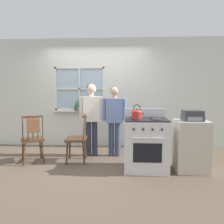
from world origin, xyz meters
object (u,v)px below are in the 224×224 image
at_px(chair_by_window, 32,140).
at_px(kettle, 137,114).
at_px(person_teen_center, 114,116).
at_px(stereo, 192,116).
at_px(potted_plant, 77,107).
at_px(stove, 146,144).
at_px(person_elderly_left, 91,113).
at_px(side_counter, 191,146).
at_px(chair_near_wall, 77,139).
at_px(handbag, 33,125).

bearing_deg(chair_by_window, kettle, 139.98).
distance_m(person_teen_center, stereo, 1.62).
bearing_deg(chair_by_window, person_teen_center, 169.18).
bearing_deg(person_teen_center, kettle, -65.36).
distance_m(chair_by_window, potted_plant, 1.52).
height_order(kettle, potted_plant, potted_plant).
relative_size(stove, potted_plant, 3.73).
bearing_deg(chair_by_window, person_elderly_left, 176.02).
bearing_deg(potted_plant, person_teen_center, -37.53).
xyz_separation_m(stove, kettle, (-0.17, -0.13, 0.55)).
height_order(kettle, side_counter, kettle).
xyz_separation_m(chair_near_wall, kettle, (1.15, -0.49, 0.57)).
xyz_separation_m(potted_plant, handbag, (-0.51, -1.48, -0.23)).
relative_size(chair_near_wall, potted_plant, 3.27).
bearing_deg(person_elderly_left, chair_by_window, -162.75).
distance_m(chair_near_wall, potted_plant, 1.32).
height_order(person_teen_center, kettle, person_teen_center).
height_order(chair_near_wall, kettle, kettle).
relative_size(chair_near_wall, stove, 0.88).
bearing_deg(chair_by_window, handbag, 90.00).
bearing_deg(person_elderly_left, potted_plant, 114.09).
bearing_deg(stereo, handbag, 178.31).
distance_m(person_elderly_left, stereo, 2.05).
relative_size(person_elderly_left, side_counter, 1.73).
xyz_separation_m(chair_by_window, stove, (2.19, -0.26, 0.02)).
distance_m(stove, stereo, 0.95).
distance_m(kettle, handbag, 1.93).
height_order(chair_near_wall, stove, stove).
height_order(person_elderly_left, potted_plant, person_elderly_left).
relative_size(kettle, stereo, 0.73).
bearing_deg(chair_by_window, stove, 144.17).
relative_size(chair_near_wall, person_teen_center, 0.64).
distance_m(handbag, side_counter, 2.89).
height_order(person_elderly_left, person_teen_center, person_elderly_left).
xyz_separation_m(person_teen_center, kettle, (0.43, -0.91, 0.14)).
height_order(chair_by_window, potted_plant, potted_plant).
bearing_deg(person_teen_center, side_counter, -30.19).
bearing_deg(potted_plant, person_elderly_left, -57.99).
bearing_deg(chair_near_wall, kettle, 61.59).
distance_m(chair_by_window, stereo, 3.04).
bearing_deg(side_counter, stove, 179.09).
xyz_separation_m(handbag, stereo, (2.87, -0.08, 0.21)).
distance_m(side_counter, stereo, 0.54).
height_order(chair_near_wall, side_counter, chair_near_wall).
bearing_deg(chair_near_wall, side_counter, 74.73).
height_order(chair_by_window, stove, stove).
bearing_deg(side_counter, chair_by_window, 174.84).
bearing_deg(potted_plant, kettle, -49.89).
bearing_deg(stereo, chair_near_wall, 169.54).
relative_size(potted_plant, stereo, 0.86).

